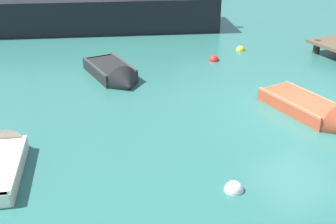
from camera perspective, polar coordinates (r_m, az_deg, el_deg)
ground_plane at (r=12.95m, az=18.29°, el=-0.08°), size 120.00×120.00×0.00m
sailing_ship at (r=22.42m, az=-12.56°, el=12.82°), size 17.07×8.45×11.27m
rowboat_center at (r=10.47m, az=-22.06°, el=-6.39°), size 1.79×3.15×0.96m
rowboat_outer_left at (r=14.94m, az=-7.44°, el=5.07°), size 1.35×3.10×1.15m
rowboat_outer_right at (r=12.70m, az=19.67°, el=-0.18°), size 1.32×3.28×1.12m
buoy_red at (r=16.97m, az=6.39°, el=7.14°), size 0.43×0.43×0.43m
buoy_white at (r=9.08m, az=9.13°, el=-10.69°), size 0.42×0.42×0.42m
buoy_yellow at (r=18.49m, az=10.04°, el=8.46°), size 0.40×0.40×0.40m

